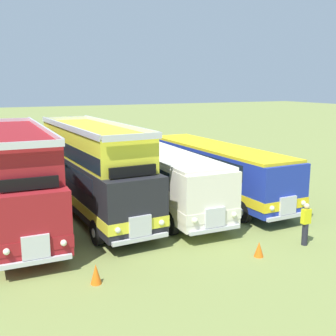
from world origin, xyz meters
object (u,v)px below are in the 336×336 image
at_px(bus_fifth_in_row, 159,173).
at_px(cone_near_end, 96,274).
at_px(bus_fourth_in_row, 93,168).
at_px(bus_sixth_in_row, 215,167).
at_px(marshal_person, 306,224).
at_px(cone_mid_row, 259,249).
at_px(bus_third_in_row, 17,175).

relative_size(bus_fifth_in_row, cone_near_end, 17.54).
distance_m(bus_fourth_in_row, bus_sixth_in_row, 7.01).
relative_size(bus_sixth_in_row, cone_near_end, 17.50).
xyz_separation_m(bus_fifth_in_row, bus_sixth_in_row, (3.48, 0.05, -0.00)).
distance_m(cone_near_end, marshal_person, 8.47).
distance_m(bus_fifth_in_row, cone_near_end, 9.05).
distance_m(bus_fourth_in_row, bus_fifth_in_row, 3.55).
height_order(cone_near_end, cone_mid_row, cone_near_end).
height_order(cone_mid_row, marshal_person, marshal_person).
height_order(bus_fifth_in_row, bus_sixth_in_row, same).
bearing_deg(cone_mid_row, marshal_person, 3.62).
bearing_deg(cone_mid_row, bus_sixth_in_row, 69.99).
bearing_deg(cone_mid_row, cone_near_end, 175.31).
bearing_deg(bus_third_in_row, bus_fifth_in_row, 2.24).
bearing_deg(bus_fifth_in_row, bus_third_in_row, -177.76).
height_order(bus_sixth_in_row, marshal_person, bus_sixth_in_row).
bearing_deg(bus_sixth_in_row, bus_third_in_row, -178.24).
distance_m(bus_sixth_in_row, cone_mid_row, 8.30).
bearing_deg(bus_third_in_row, bus_fourth_in_row, 1.89).
relative_size(bus_sixth_in_row, cone_mid_row, 20.20).
relative_size(cone_near_end, cone_mid_row, 1.15).
xyz_separation_m(bus_third_in_row, marshal_person, (10.03, -7.20, -1.47)).
distance_m(bus_fourth_in_row, cone_mid_row, 8.81).
bearing_deg(bus_sixth_in_row, cone_near_end, -141.06).
relative_size(bus_fourth_in_row, bus_sixth_in_row, 0.91).
relative_size(bus_fourth_in_row, marshal_person, 6.16).
bearing_deg(bus_third_in_row, marshal_person, -35.70).
bearing_deg(cone_near_end, bus_fourth_in_row, 74.74).
relative_size(bus_third_in_row, cone_near_end, 16.80).
height_order(bus_fifth_in_row, marshal_person, bus_fifth_in_row).
bearing_deg(bus_sixth_in_row, cone_mid_row, -110.01).
bearing_deg(marshal_person, bus_third_in_row, 144.30).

